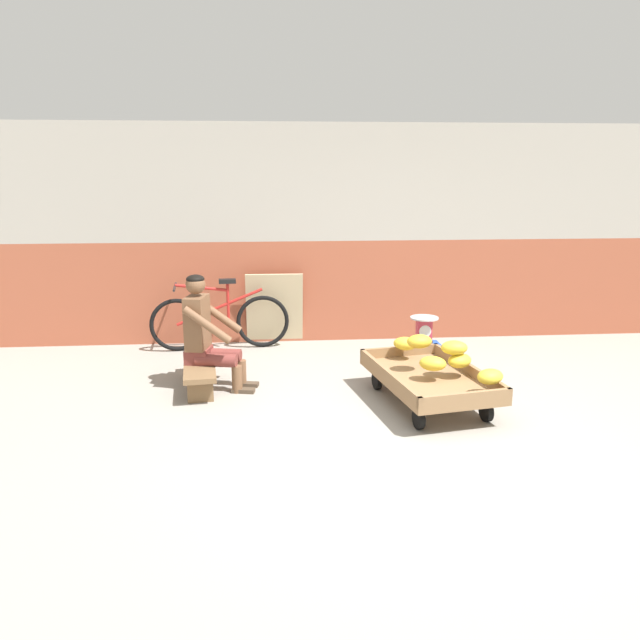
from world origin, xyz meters
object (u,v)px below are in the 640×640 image
banana_cart (429,379)px  weighing_scale (424,330)px  low_bench (199,369)px  plastic_crate (423,357)px  vendor_seated (207,333)px  bicycle_near_left (220,321)px  sign_board (274,308)px  shopping_bag (427,371)px

banana_cart → weighing_scale: 1.02m
low_bench → plastic_crate: (2.34, 0.35, -0.05)m
vendor_seated → bicycle_near_left: bearing=89.0°
banana_cart → weighing_scale: size_ratio=5.22×
plastic_crate → sign_board: 2.03m
weighing_scale → sign_board: (-1.58, 1.24, -0.01)m
plastic_crate → weighing_scale: 0.30m
shopping_bag → low_bench: bearing=179.0°
low_bench → plastic_crate: plastic_crate is taller
banana_cart → vendor_seated: vendor_seated is taller
weighing_scale → bicycle_near_left: bicycle_near_left is taller
bicycle_near_left → vendor_seated: bearing=-91.0°
low_bench → bicycle_near_left: bearing=85.5°
banana_cart → vendor_seated: bearing=163.4°
weighing_scale → sign_board: sign_board is taller
bicycle_near_left → plastic_crate: bearing=-24.6°
plastic_crate → shopping_bag: plastic_crate is taller
bicycle_near_left → shopping_bag: bearing=-33.0°
shopping_bag → plastic_crate: bearing=82.5°
sign_board → shopping_bag: size_ratio=3.70×
vendor_seated → shopping_bag: (2.21, -0.02, -0.45)m
vendor_seated → plastic_crate: vendor_seated is taller
low_bench → bicycle_near_left: size_ratio=0.68×
sign_board → low_bench: bearing=-115.7°
banana_cart → plastic_crate: banana_cart is taller
vendor_seated → shopping_bag: size_ratio=4.75×
vendor_seated → weighing_scale: size_ratio=3.80×
bicycle_near_left → sign_board: bearing=18.4°
plastic_crate → banana_cart: bearing=-101.2°
vendor_seated → weighing_scale: vendor_seated is taller
low_bench → sign_board: bearing=64.3°
vendor_seated → low_bench: bearing=168.8°
weighing_scale → bicycle_near_left: (-2.23, 1.03, -0.10)m
low_bench → bicycle_near_left: (0.11, 1.38, 0.15)m
low_bench → sign_board: size_ratio=1.27×
weighing_scale → banana_cart: bearing=-101.2°
vendor_seated → weighing_scale: 2.29m
low_bench → shopping_bag: bearing=-1.0°
banana_cart → plastic_crate: size_ratio=4.35×
banana_cart → shopping_bag: banana_cart is taller
banana_cart → shopping_bag: (0.14, 0.59, -0.12)m
plastic_crate → sign_board: size_ratio=0.41×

